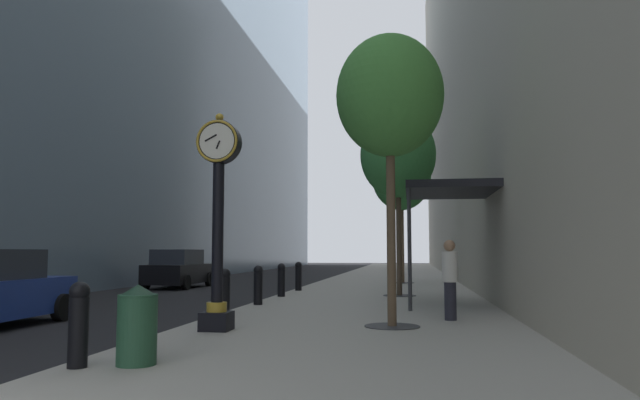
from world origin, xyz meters
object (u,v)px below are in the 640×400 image
at_px(street_tree_near, 390,97).
at_px(car_black_mid, 179,269).
at_px(street_clock, 218,210).
at_px(pedestrian_walking, 450,277).
at_px(trash_bin, 137,323).
at_px(bollard_sixth, 298,275).
at_px(bollard_fourth, 258,284).
at_px(street_tree_mid_near, 398,155).
at_px(street_tree_mid_far, 401,177).
at_px(bollard_third, 225,291).
at_px(bollard_nearest, 79,322).
at_px(bollard_fifth, 281,279).

xyz_separation_m(street_tree_near, car_black_mid, (-9.96, 13.53, -3.95)).
distance_m(street_clock, pedestrian_walking, 5.26).
bearing_deg(trash_bin, bollard_sixth, 92.55).
xyz_separation_m(bollard_fourth, street_tree_mid_near, (3.87, 3.98, 4.21)).
bearing_deg(pedestrian_walking, bollard_fourth, 149.25).
relative_size(trash_bin, pedestrian_walking, 0.60).
height_order(street_clock, street_tree_near, street_tree_near).
relative_size(street_tree_mid_far, pedestrian_walking, 3.87).
bearing_deg(street_tree_mid_far, trash_bin, -98.64).
height_order(bollard_fourth, trash_bin, bollard_fourth).
height_order(bollard_third, bollard_sixth, same).
height_order(street_tree_mid_near, street_tree_mid_far, street_tree_mid_far).
height_order(bollard_third, street_tree_mid_far, street_tree_mid_far).
bearing_deg(trash_bin, bollard_third, 96.55).
bearing_deg(car_black_mid, street_clock, -65.37).
distance_m(bollard_nearest, bollard_sixth, 15.20).
distance_m(bollard_fourth, pedestrian_walking, 5.94).
bearing_deg(bollard_third, street_tree_mid_far, 75.82).
height_order(bollard_fourth, car_black_mid, car_black_mid).
distance_m(street_tree_near, trash_bin, 6.88).
bearing_deg(trash_bin, street_tree_near, 54.46).
xyz_separation_m(bollard_third, pedestrian_walking, (5.10, 0.01, 0.35)).
distance_m(bollard_sixth, street_tree_near, 11.84).
bearing_deg(street_tree_mid_near, bollard_fourth, -134.26).
relative_size(bollard_fifth, trash_bin, 1.05).
bearing_deg(trash_bin, bollard_nearest, -156.60).
bearing_deg(street_tree_near, trash_bin, -125.54).
distance_m(bollard_third, bollard_sixth, 9.12).
xyz_separation_m(bollard_third, bollard_sixth, (0.00, 9.12, 0.00)).
bearing_deg(bollard_third, pedestrian_walking, 0.09).
xyz_separation_m(street_tree_mid_near, car_black_mid, (-9.96, 5.21, -4.10)).
bearing_deg(bollard_fifth, bollard_nearest, -90.00).
height_order(bollard_third, street_tree_near, street_tree_near).
relative_size(bollard_nearest, street_tree_mid_near, 0.17).
relative_size(street_tree_mid_far, trash_bin, 6.42).
bearing_deg(street_tree_mid_near, street_tree_mid_far, 90.00).
height_order(street_clock, bollard_fifth, street_clock).
height_order(street_tree_near, street_tree_mid_far, street_tree_mid_far).
bearing_deg(street_tree_near, street_tree_mid_near, 90.00).
bearing_deg(bollard_fifth, bollard_third, -90.00).
distance_m(street_tree_near, car_black_mid, 17.26).
relative_size(bollard_third, pedestrian_walking, 0.63).
bearing_deg(bollard_fifth, bollard_fourth, -90.00).
xyz_separation_m(street_tree_mid_near, pedestrian_walking, (1.22, -7.01, -3.86)).
bearing_deg(bollard_fourth, street_tree_near, -48.26).
relative_size(bollard_fourth, bollard_fifth, 1.00).
height_order(street_tree_mid_near, trash_bin, street_tree_mid_near).
bearing_deg(bollard_nearest, street_tree_near, 50.98).
bearing_deg(street_tree_near, pedestrian_walking, 46.95).
relative_size(bollard_third, bollard_fifth, 1.00).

